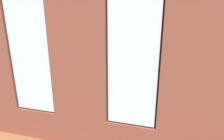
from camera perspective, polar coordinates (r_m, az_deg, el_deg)
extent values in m
cube|color=brown|center=(6.37, 0.80, -7.33)|extent=(6.63, 5.76, 0.10)
cube|color=brown|center=(3.35, 27.45, -3.36)|extent=(1.62, 0.16, 3.12)
cube|color=brown|center=(3.58, -9.40, -0.24)|extent=(1.04, 0.16, 3.12)
cube|color=brown|center=(3.89, 5.28, -19.05)|extent=(0.87, 0.16, 0.65)
cube|color=white|center=(3.20, 5.88, 2.00)|extent=(0.81, 0.03, 2.22)
cube|color=#38281E|center=(3.26, 6.07, 2.27)|extent=(0.87, 0.04, 2.28)
cube|color=brown|center=(4.56, -19.94, -14.13)|extent=(0.87, 0.16, 0.65)
cube|color=white|center=(3.98, -22.47, 3.88)|extent=(0.81, 0.03, 2.22)
cube|color=#38281E|center=(4.03, -21.95, 4.08)|extent=(0.87, 0.04, 2.28)
cube|color=olive|center=(4.05, -8.11, -12.59)|extent=(2.99, 0.24, 0.06)
cube|color=black|center=(3.54, -9.19, 7.79)|extent=(0.52, 0.03, 0.67)
cube|color=#389360|center=(3.55, -9.09, 7.83)|extent=(0.46, 0.01, 0.61)
cube|color=silver|center=(7.05, -23.80, 7.37)|extent=(0.10, 4.76, 3.12)
cube|color=black|center=(4.94, -11.36, -12.23)|extent=(2.07, 0.85, 0.42)
cube|color=black|center=(4.50, -13.54, -9.74)|extent=(2.07, 0.24, 0.38)
cube|color=black|center=(4.48, -0.77, -10.65)|extent=(0.22, 0.85, 0.24)
cube|color=black|center=(5.26, -20.71, -7.38)|extent=(0.22, 0.85, 0.24)
cube|color=black|center=(4.64, -5.23, -10.21)|extent=(0.50, 0.65, 0.12)
cube|color=black|center=(4.84, -11.34, -9.24)|extent=(0.50, 0.65, 0.12)
cube|color=black|center=(5.10, -16.88, -8.27)|extent=(0.50, 0.65, 0.12)
cube|color=black|center=(6.23, 21.81, -6.64)|extent=(1.02, 2.10, 0.42)
cube|color=black|center=(6.11, 25.27, -3.51)|extent=(0.41, 2.05, 0.38)
cube|color=black|center=(6.98, 22.03, -1.36)|extent=(0.87, 0.29, 0.24)
cube|color=black|center=(5.28, 22.27, -7.47)|extent=(0.87, 0.29, 0.24)
cube|color=black|center=(6.51, 21.70, -3.04)|extent=(0.70, 0.79, 0.12)
cube|color=black|center=(5.76, 21.75, -5.72)|extent=(0.70, 0.79, 0.12)
cube|color=tan|center=(6.12, 1.29, -3.71)|extent=(1.42, 0.83, 0.04)
cube|color=tan|center=(6.41, 7.72, -4.93)|extent=(0.07, 0.07, 0.39)
cube|color=tan|center=(6.69, -3.38, -3.80)|extent=(0.07, 0.07, 0.39)
cube|color=tan|center=(5.77, 6.70, -7.56)|extent=(0.07, 0.07, 0.39)
cube|color=tan|center=(6.07, -5.55, -6.16)|extent=(0.07, 0.07, 0.39)
cylinder|color=#B23D38|center=(5.96, 1.99, -3.65)|extent=(0.07, 0.07, 0.09)
cylinder|color=#47423D|center=(6.09, 1.29, -3.15)|extent=(0.11, 0.11, 0.09)
sphere|color=#1E5B28|center=(6.06, 1.30, -2.23)|extent=(0.13, 0.13, 0.13)
cube|color=#B2B2B7|center=(6.24, -0.05, -2.95)|extent=(0.17, 0.12, 0.02)
cube|color=#59595B|center=(6.11, -2.88, -3.45)|extent=(0.18, 0.10, 0.02)
cube|color=black|center=(7.60, -18.30, -1.28)|extent=(1.09, 0.42, 0.57)
cube|color=black|center=(7.51, -18.53, 0.97)|extent=(0.40, 0.20, 0.05)
cube|color=black|center=(7.50, -18.57, 1.37)|extent=(0.06, 0.04, 0.06)
cube|color=black|center=(7.42, -18.79, 3.51)|extent=(0.91, 0.04, 0.52)
cube|color=black|center=(7.44, -18.69, 3.55)|extent=(0.86, 0.01, 0.47)
cylinder|color=olive|center=(7.81, -0.58, -0.98)|extent=(0.53, 0.53, 0.28)
ellipsoid|color=silver|center=(7.71, -0.59, 1.44)|extent=(1.17, 1.17, 0.47)
ellipsoid|color=navy|center=(7.70, -1.22, 2.33)|extent=(0.44, 0.44, 0.18)
cylinder|color=#9E5638|center=(6.60, -18.89, -5.69)|extent=(0.21, 0.21, 0.27)
cylinder|color=brown|center=(6.46, -19.22, -2.63)|extent=(0.04, 0.04, 0.48)
cone|color=#1E5B28|center=(6.42, -21.24, 1.50)|extent=(0.53, 0.21, 0.57)
cone|color=#1E5B28|center=(6.31, -21.59, 1.06)|extent=(0.51, 0.47, 0.55)
cone|color=#1E5B28|center=(6.15, -20.41, 0.99)|extent=(0.24, 0.53, 0.58)
cone|color=#1E5B28|center=(6.12, -18.55, 0.61)|extent=(0.59, 0.41, 0.50)
cone|color=#1E5B28|center=(6.32, -17.65, 1.48)|extent=(0.54, 0.43, 0.54)
cone|color=#1E5B28|center=(6.45, -18.71, 2.02)|extent=(0.18, 0.49, 0.60)
cone|color=#1E5B28|center=(6.57, -20.12, 1.53)|extent=(0.54, 0.51, 0.49)
cylinder|color=beige|center=(6.98, 9.46, -4.12)|extent=(0.16, 0.16, 0.15)
cylinder|color=brown|center=(6.93, 9.52, -2.89)|extent=(0.02, 0.02, 0.17)
ellipsoid|color=#1E5B28|center=(6.86, 9.60, -1.42)|extent=(0.29, 0.29, 0.21)
cylinder|color=gray|center=(7.92, 22.05, -1.76)|extent=(0.30, 0.30, 0.36)
cylinder|color=brown|center=(7.80, 22.39, 1.05)|extent=(0.05, 0.05, 0.45)
cone|color=#286B2D|center=(7.68, 21.65, 3.97)|extent=(0.43, 0.19, 0.45)
cone|color=#286B2D|center=(7.57, 22.80, 3.75)|extent=(0.19, 0.41, 0.47)
cone|color=#286B2D|center=(7.70, 23.79, 3.78)|extent=(0.44, 0.24, 0.46)
cone|color=#286B2D|center=(7.89, 22.49, 3.92)|extent=(0.19, 0.47, 0.40)
cylinder|color=beige|center=(7.61, 18.08, -2.86)|extent=(0.15, 0.15, 0.17)
cylinder|color=brown|center=(7.57, 18.17, -1.94)|extent=(0.02, 0.02, 0.09)
ellipsoid|color=#337F38|center=(7.53, 18.26, -1.07)|extent=(0.24, 0.24, 0.16)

